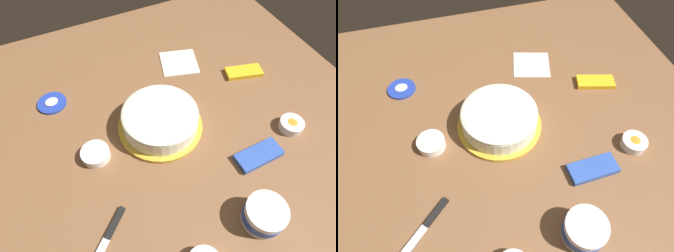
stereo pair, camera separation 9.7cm
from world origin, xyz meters
The scene contains 10 objects.
ground_plane centered at (0.00, 0.00, 0.00)m, with size 1.54×1.54×0.00m, color brown.
frosted_cake centered at (0.02, -0.05, 0.04)m, with size 0.30×0.30×0.09m.
frosting_tub centered at (-0.10, 0.38, 0.04)m, with size 0.12×0.12×0.08m.
frosting_tub_lid centered at (0.35, -0.32, 0.01)m, with size 0.11×0.11×0.02m.
spreading_knife centered at (0.32, 0.24, 0.01)m, with size 0.19×0.17×0.01m.
sprinkle_bowl_orange centered at (-0.39, 0.15, 0.02)m, with size 0.08×0.08×0.03m.
sprinkle_bowl_blue centered at (0.27, -0.03, 0.02)m, with size 0.09×0.09×0.03m.
candy_box_lower centered at (-0.22, 0.20, 0.01)m, with size 0.16×0.07×0.02m, color #2D51B2.
candy_box_upper centered at (-0.40, -0.15, 0.01)m, with size 0.15×0.07×0.02m, color yellow.
paper_napkin centered at (-0.19, -0.32, 0.00)m, with size 0.15×0.15×0.01m, color white.
Camera 1 is at (0.25, 0.50, 0.82)m, focal length 30.32 mm.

